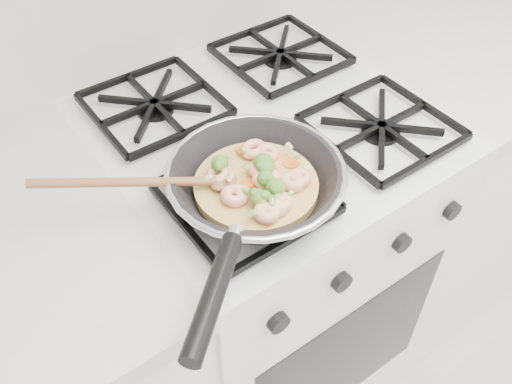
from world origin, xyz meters
TOP-DOWN VIEW (x-y plane):
  - stove at (0.00, 1.70)m, footprint 0.60×0.60m
  - counter_right at (0.80, 1.70)m, footprint 1.00×0.60m
  - skillet at (-0.14, 1.53)m, footprint 0.44×0.37m

SIDE VIEW (x-z plane):
  - counter_right at x=0.80m, z-range 0.00..0.90m
  - stove at x=0.00m, z-range 0.00..0.92m
  - skillet at x=-0.14m, z-range 0.91..1.00m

